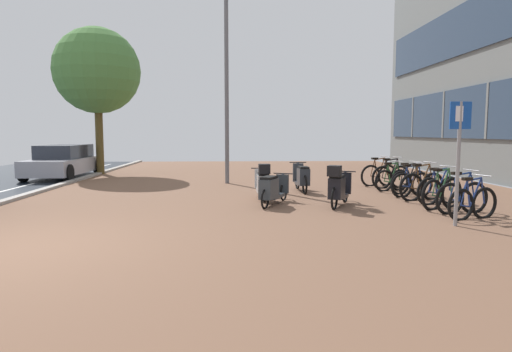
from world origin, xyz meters
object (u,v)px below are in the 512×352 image
at_px(bicycle_rack_04, 422,186).
at_px(bicycle_rack_05, 412,184).
at_px(bicycle_rack_08, 391,177).
at_px(scooter_near, 263,183).
at_px(bicycle_rack_03, 439,190).
at_px(scooter_extra, 302,178).
at_px(parking_sign, 459,149).
at_px(lamp_post, 227,76).
at_px(scooter_mid, 338,187).
at_px(scooter_far, 272,189).
at_px(parked_car_far, 64,161).
at_px(bicycle_rack_07, 392,180).
at_px(street_tree, 97,71).
at_px(bicycle_rack_09, 379,175).
at_px(bicycle_rack_01, 462,198).
at_px(bicycle_rack_02, 442,193).
at_px(bicycle_rack_06, 409,182).
at_px(bicycle_rack_00, 473,203).

distance_m(bicycle_rack_04, bicycle_rack_05, 0.62).
distance_m(bicycle_rack_08, scooter_near, 4.75).
height_order(bicycle_rack_03, scooter_near, scooter_near).
distance_m(scooter_extra, parking_sign, 5.39).
relative_size(bicycle_rack_08, parking_sign, 0.60).
bearing_deg(lamp_post, scooter_mid, -61.09).
height_order(scooter_near, scooter_extra, scooter_near).
distance_m(bicycle_rack_03, scooter_far, 4.11).
distance_m(bicycle_rack_04, scooter_far, 3.99).
xyz_separation_m(bicycle_rack_04, bicycle_rack_08, (0.08, 2.48, -0.00)).
bearing_deg(scooter_far, parking_sign, -37.53).
bearing_deg(scooter_near, scooter_extra, 49.54).
height_order(scooter_mid, parked_car_far, parked_car_far).
xyz_separation_m(bicycle_rack_04, bicycle_rack_07, (-0.12, 1.86, -0.03)).
distance_m(parked_car_far, street_tree, 4.01).
bearing_deg(scooter_far, street_tree, 128.38).
bearing_deg(parked_car_far, bicycle_rack_04, -29.32).
relative_size(parked_car_far, parking_sign, 1.86).
bearing_deg(bicycle_rack_09, bicycle_rack_08, -73.77).
distance_m(bicycle_rack_01, bicycle_rack_03, 1.25).
distance_m(scooter_near, lamp_post, 5.05).
bearing_deg(bicycle_rack_08, bicycle_rack_03, -88.59).
xyz_separation_m(bicycle_rack_08, scooter_extra, (-2.95, -0.76, 0.06)).
bearing_deg(bicycle_rack_01, parking_sign, -121.84).
relative_size(bicycle_rack_07, scooter_extra, 0.69).
xyz_separation_m(bicycle_rack_02, bicycle_rack_06, (0.23, 2.48, -0.02)).
xyz_separation_m(bicycle_rack_06, lamp_post, (-5.27, 2.80, 3.32)).
xyz_separation_m(bicycle_rack_07, bicycle_rack_08, (0.20, 0.62, 0.03)).
bearing_deg(bicycle_rack_07, bicycle_rack_02, -89.13).
distance_m(bicycle_rack_02, scooter_near, 4.32).
bearing_deg(bicycle_rack_07, parking_sign, -96.71).
relative_size(scooter_near, parking_sign, 0.75).
xyz_separation_m(bicycle_rack_08, bicycle_rack_09, (-0.18, 0.62, -0.00)).
bearing_deg(bicycle_rack_02, bicycle_rack_06, 84.81).
xyz_separation_m(bicycle_rack_09, parking_sign, (-0.60, -6.21, 1.08)).
xyz_separation_m(bicycle_rack_08, scooter_far, (-4.03, -3.10, 0.03)).
distance_m(bicycle_rack_00, parking_sign, 1.43).
distance_m(bicycle_rack_05, parked_car_far, 12.99).
bearing_deg(bicycle_rack_00, scooter_extra, 123.92).
bearing_deg(bicycle_rack_06, scooter_extra, 170.88).
bearing_deg(bicycle_rack_01, bicycle_rack_05, 91.91).
bearing_deg(bicycle_rack_07, bicycle_rack_00, -88.94).
bearing_deg(lamp_post, street_tree, 145.82).
height_order(bicycle_rack_05, bicycle_rack_07, bicycle_rack_05).
relative_size(bicycle_rack_03, bicycle_rack_04, 0.95).
bearing_deg(scooter_mid, parked_car_far, 141.21).
height_order(bicycle_rack_07, scooter_mid, scooter_mid).
bearing_deg(bicycle_rack_00, bicycle_rack_05, 89.56).
xyz_separation_m(bicycle_rack_09, scooter_extra, (-2.77, -1.38, 0.06)).
xyz_separation_m(bicycle_rack_09, lamp_post, (-5.02, 0.93, 3.30)).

